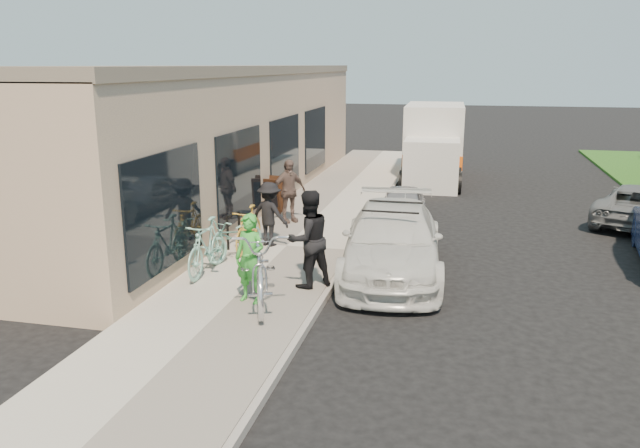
{
  "coord_description": "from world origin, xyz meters",
  "views": [
    {
      "loc": [
        1.95,
        -10.44,
        4.25
      ],
      "look_at": [
        -0.9,
        1.73,
        1.05
      ],
      "focal_mm": 35.0,
      "sensor_mm": 36.0,
      "label": 1
    }
  ],
  "objects_px": {
    "far_car_gray": "(639,205)",
    "tandem_bike": "(260,264)",
    "bystander_b": "(288,191)",
    "cruiser_bike_a": "(207,247)",
    "sandwich_board": "(272,195)",
    "moving_truck": "(433,147)",
    "bike_rack": "(233,227)",
    "cruiser_bike_c": "(248,229)",
    "sedan_silver": "(402,206)",
    "woman_rider": "(250,258)",
    "bystander_a": "(270,214)",
    "man_standing": "(308,239)",
    "sedan_white": "(392,241)",
    "cruiser_bike_b": "(236,237)"
  },
  "relations": [
    {
      "from": "bike_rack",
      "to": "bystander_b",
      "type": "relative_size",
      "value": 0.48
    },
    {
      "from": "sedan_silver",
      "to": "woman_rider",
      "type": "relative_size",
      "value": 1.92
    },
    {
      "from": "man_standing",
      "to": "cruiser_bike_c",
      "type": "xyz_separation_m",
      "value": [
        -1.9,
        1.97,
        -0.43
      ]
    },
    {
      "from": "sandwich_board",
      "to": "moving_truck",
      "type": "distance_m",
      "value": 8.48
    },
    {
      "from": "sedan_silver",
      "to": "bystander_a",
      "type": "bearing_deg",
      "value": -132.94
    },
    {
      "from": "bystander_a",
      "to": "sandwich_board",
      "type": "bearing_deg",
      "value": -55.02
    },
    {
      "from": "bystander_a",
      "to": "far_car_gray",
      "type": "bearing_deg",
      "value": -134.0
    },
    {
      "from": "cruiser_bike_c",
      "to": "sedan_white",
      "type": "bearing_deg",
      "value": -8.06
    },
    {
      "from": "bystander_b",
      "to": "cruiser_bike_c",
      "type": "bearing_deg",
      "value": -136.58
    },
    {
      "from": "sedan_white",
      "to": "man_standing",
      "type": "bearing_deg",
      "value": -137.84
    },
    {
      "from": "sedan_white",
      "to": "sedan_silver",
      "type": "xyz_separation_m",
      "value": [
        -0.22,
        4.16,
        -0.19
      ]
    },
    {
      "from": "cruiser_bike_b",
      "to": "cruiser_bike_a",
      "type": "bearing_deg",
      "value": -80.55
    },
    {
      "from": "cruiser_bike_c",
      "to": "moving_truck",
      "type": "bearing_deg",
      "value": 72.28
    },
    {
      "from": "bike_rack",
      "to": "sedan_silver",
      "type": "height_order",
      "value": "sedan_silver"
    },
    {
      "from": "bike_rack",
      "to": "cruiser_bike_c",
      "type": "height_order",
      "value": "cruiser_bike_c"
    },
    {
      "from": "moving_truck",
      "to": "far_car_gray",
      "type": "xyz_separation_m",
      "value": [
        5.89,
        -5.83,
        -0.69
      ]
    },
    {
      "from": "cruiser_bike_a",
      "to": "far_car_gray",
      "type": "bearing_deg",
      "value": 35.75
    },
    {
      "from": "sedan_silver",
      "to": "woman_rider",
      "type": "height_order",
      "value": "woman_rider"
    },
    {
      "from": "bystander_b",
      "to": "moving_truck",
      "type": "bearing_deg",
      "value": 24.73
    },
    {
      "from": "sedan_silver",
      "to": "cruiser_bike_a",
      "type": "relative_size",
      "value": 1.67
    },
    {
      "from": "sandwich_board",
      "to": "far_car_gray",
      "type": "xyz_separation_m",
      "value": [
        9.98,
        1.57,
        -0.12
      ]
    },
    {
      "from": "far_car_gray",
      "to": "tandem_bike",
      "type": "relative_size",
      "value": 1.49
    },
    {
      "from": "far_car_gray",
      "to": "bike_rack",
      "type": "bearing_deg",
      "value": 50.12
    },
    {
      "from": "sandwich_board",
      "to": "sedan_silver",
      "type": "distance_m",
      "value": 3.7
    },
    {
      "from": "woman_rider",
      "to": "bike_rack",
      "type": "bearing_deg",
      "value": 130.36
    },
    {
      "from": "cruiser_bike_a",
      "to": "bystander_b",
      "type": "relative_size",
      "value": 1.08
    },
    {
      "from": "sandwich_board",
      "to": "sedan_silver",
      "type": "height_order",
      "value": "sandwich_board"
    },
    {
      "from": "cruiser_bike_b",
      "to": "woman_rider",
      "type": "bearing_deg",
      "value": -43.54
    },
    {
      "from": "sedan_white",
      "to": "bystander_a",
      "type": "distance_m",
      "value": 3.13
    },
    {
      "from": "man_standing",
      "to": "cruiser_bike_b",
      "type": "relative_size",
      "value": 1.05
    },
    {
      "from": "bystander_b",
      "to": "cruiser_bike_a",
      "type": "bearing_deg",
      "value": -139.07
    },
    {
      "from": "tandem_bike",
      "to": "woman_rider",
      "type": "relative_size",
      "value": 1.66
    },
    {
      "from": "tandem_bike",
      "to": "man_standing",
      "type": "relative_size",
      "value": 1.43
    },
    {
      "from": "bystander_a",
      "to": "tandem_bike",
      "type": "bearing_deg",
      "value": 123.19
    },
    {
      "from": "bike_rack",
      "to": "moving_truck",
      "type": "bearing_deg",
      "value": 70.22
    },
    {
      "from": "far_car_gray",
      "to": "tandem_bike",
      "type": "distance_m",
      "value": 11.53
    },
    {
      "from": "sedan_silver",
      "to": "cruiser_bike_a",
      "type": "height_order",
      "value": "cruiser_bike_a"
    },
    {
      "from": "sedan_silver",
      "to": "moving_truck",
      "type": "relative_size",
      "value": 0.54
    },
    {
      "from": "man_standing",
      "to": "bystander_b",
      "type": "xyz_separation_m",
      "value": [
        -1.75,
        4.73,
        -0.09
      ]
    },
    {
      "from": "bike_rack",
      "to": "man_standing",
      "type": "bearing_deg",
      "value": -42.79
    },
    {
      "from": "cruiser_bike_a",
      "to": "bystander_a",
      "type": "bearing_deg",
      "value": 74.09
    },
    {
      "from": "man_standing",
      "to": "bike_rack",
      "type": "bearing_deg",
      "value": -87.75
    },
    {
      "from": "tandem_bike",
      "to": "cruiser_bike_a",
      "type": "xyz_separation_m",
      "value": [
        -1.54,
        1.24,
        -0.15
      ]
    },
    {
      "from": "woman_rider",
      "to": "cruiser_bike_c",
      "type": "height_order",
      "value": "woman_rider"
    },
    {
      "from": "sedan_white",
      "to": "tandem_bike",
      "type": "xyz_separation_m",
      "value": [
        -2.06,
        -2.47,
        0.14
      ]
    },
    {
      "from": "moving_truck",
      "to": "woman_rider",
      "type": "bearing_deg",
      "value": -101.3
    },
    {
      "from": "bike_rack",
      "to": "bystander_a",
      "type": "bearing_deg",
      "value": 22.85
    },
    {
      "from": "far_car_gray",
      "to": "cruiser_bike_b",
      "type": "height_order",
      "value": "far_car_gray"
    },
    {
      "from": "bike_rack",
      "to": "tandem_bike",
      "type": "xyz_separation_m",
      "value": [
        1.69,
        -3.11,
        0.21
      ]
    },
    {
      "from": "man_standing",
      "to": "cruiser_bike_a",
      "type": "distance_m",
      "value": 2.24
    }
  ]
}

